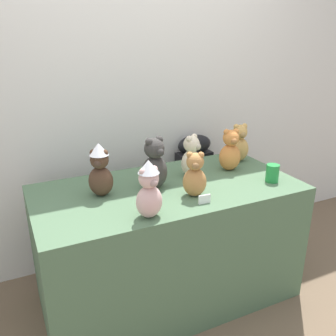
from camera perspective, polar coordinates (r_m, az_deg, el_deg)
name	(u,v)px	position (r m, az deg, el deg)	size (l,w,h in m)	color
ground_plane	(185,317)	(2.43, 2.73, -22.45)	(10.00, 10.00, 0.00)	brown
wall_back	(129,86)	(2.62, -6.21, 12.68)	(7.00, 0.08, 2.60)	silver
display_table	(168,243)	(2.36, 0.00, -11.71)	(1.59, 0.79, 0.79)	#4C6B4C
instrument_case	(193,189)	(2.94, 4.00, -3.39)	(0.28, 0.12, 0.92)	black
teddy_bear_cocoa	(100,170)	(2.05, -10.64, -0.39)	(0.18, 0.17, 0.31)	#4C3323
teddy_bear_charcoal	(155,165)	(2.11, -2.12, 0.51)	(0.19, 0.17, 0.31)	#383533
teddy_bear_honey	(239,144)	(2.63, 11.16, 3.75)	(0.16, 0.14, 0.27)	tan
teddy_bear_cream	(191,157)	(2.30, 3.69, 1.72)	(0.18, 0.17, 0.28)	beige
teddy_bear_blush	(149,190)	(1.78, -3.01, -3.46)	(0.15, 0.14, 0.30)	beige
teddy_bear_ginger	(230,151)	(2.44, 9.77, 2.63)	(0.17, 0.15, 0.28)	#D17F3D
teddy_bear_caramel	(195,176)	(2.02, 4.24, -1.21)	(0.17, 0.16, 0.26)	#B27A42
party_cup_green	(272,173)	(2.33, 16.12, -0.79)	(0.08, 0.08, 0.11)	#238C3D
name_card_front_left	(204,199)	(1.97, 5.76, -4.90)	(0.07, 0.01, 0.05)	white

